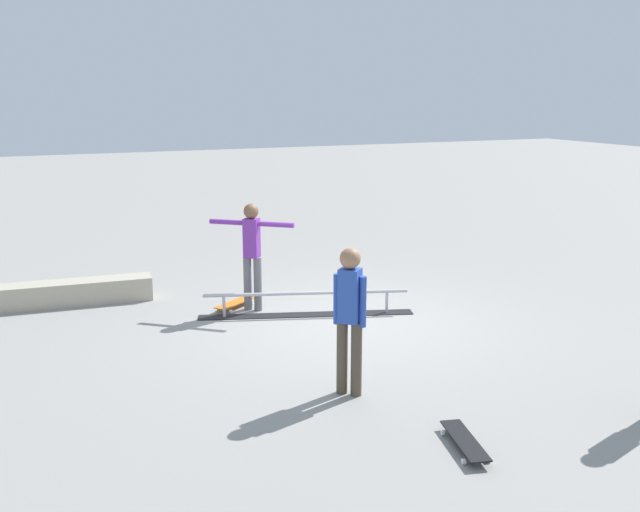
{
  "coord_description": "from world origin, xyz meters",
  "views": [
    {
      "loc": [
        4.11,
        8.54,
        3.21
      ],
      "look_at": [
        0.35,
        -0.02,
        1.0
      ],
      "focal_mm": 39.38,
      "sensor_mm": 36.0,
      "label": 1
    }
  ],
  "objects_px": {
    "skate_ledge": "(73,293)",
    "skateboard_main": "(236,303)",
    "skater_main": "(252,249)",
    "loose_skateboard_black": "(465,441)",
    "grind_rail": "(306,305)",
    "bystander_blue_shirt": "(350,313)"
  },
  "relations": [
    {
      "from": "skateboard_main",
      "to": "bystander_blue_shirt",
      "type": "distance_m",
      "value": 3.61
    },
    {
      "from": "bystander_blue_shirt",
      "to": "skateboard_main",
      "type": "bearing_deg",
      "value": -41.48
    },
    {
      "from": "grind_rail",
      "to": "skateboard_main",
      "type": "xyz_separation_m",
      "value": [
        0.83,
        -0.78,
        -0.08
      ]
    },
    {
      "from": "skateboard_main",
      "to": "bystander_blue_shirt",
      "type": "relative_size",
      "value": 0.47
    },
    {
      "from": "skate_ledge",
      "to": "skater_main",
      "type": "xyz_separation_m",
      "value": [
        -2.44,
        1.4,
        0.76
      ]
    },
    {
      "from": "skate_ledge",
      "to": "skater_main",
      "type": "distance_m",
      "value": 2.92
    },
    {
      "from": "grind_rail",
      "to": "loose_skateboard_black",
      "type": "xyz_separation_m",
      "value": [
        0.18,
        4.22,
        -0.08
      ]
    },
    {
      "from": "bystander_blue_shirt",
      "to": "skate_ledge",
      "type": "bearing_deg",
      "value": -17.17
    },
    {
      "from": "skate_ledge",
      "to": "skateboard_main",
      "type": "bearing_deg",
      "value": 152.42
    },
    {
      "from": "skate_ledge",
      "to": "bystander_blue_shirt",
      "type": "height_order",
      "value": "bystander_blue_shirt"
    },
    {
      "from": "grind_rail",
      "to": "loose_skateboard_black",
      "type": "relative_size",
      "value": 3.71
    },
    {
      "from": "skate_ledge",
      "to": "skateboard_main",
      "type": "xyz_separation_m",
      "value": [
        -2.24,
        1.17,
        -0.11
      ]
    },
    {
      "from": "skater_main",
      "to": "grind_rail",
      "type": "bearing_deg",
      "value": 177.44
    },
    {
      "from": "skater_main",
      "to": "loose_skateboard_black",
      "type": "distance_m",
      "value": 4.87
    },
    {
      "from": "bystander_blue_shirt",
      "to": "loose_skateboard_black",
      "type": "xyz_separation_m",
      "value": [
        -0.45,
        1.5,
        -0.84
      ]
    },
    {
      "from": "skater_main",
      "to": "bystander_blue_shirt",
      "type": "height_order",
      "value": "bystander_blue_shirt"
    },
    {
      "from": "skateboard_main",
      "to": "loose_skateboard_black",
      "type": "bearing_deg",
      "value": 62.4
    },
    {
      "from": "skater_main",
      "to": "bystander_blue_shirt",
      "type": "bearing_deg",
      "value": 128.89
    },
    {
      "from": "grind_rail",
      "to": "skate_ledge",
      "type": "bearing_deg",
      "value": -13.96
    },
    {
      "from": "skater_main",
      "to": "bystander_blue_shirt",
      "type": "distance_m",
      "value": 3.28
    },
    {
      "from": "skateboard_main",
      "to": "loose_skateboard_black",
      "type": "relative_size",
      "value": 0.93
    },
    {
      "from": "skater_main",
      "to": "loose_skateboard_black",
      "type": "relative_size",
      "value": 1.96
    }
  ]
}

